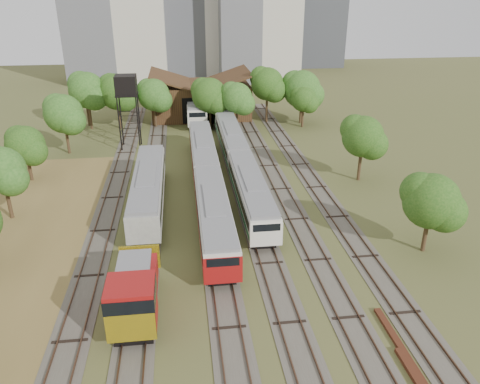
{
  "coord_description": "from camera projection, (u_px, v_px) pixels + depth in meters",
  "views": [
    {
      "loc": [
        -4.37,
        -20.86,
        20.33
      ],
      "look_at": [
        0.76,
        19.22,
        2.5
      ],
      "focal_mm": 35.0,
      "sensor_mm": 36.0,
      "label": 1
    }
  ],
  "objects": [
    {
      "name": "ground",
      "position": [
        269.0,
        361.0,
        27.64
      ],
      "size": [
        240.0,
        240.0,
        0.0
      ],
      "primitive_type": "plane",
      "color": "#475123",
      "rests_on": "ground"
    },
    {
      "name": "tracks",
      "position": [
        220.0,
        192.0,
        50.24
      ],
      "size": [
        24.6,
        80.0,
        0.19
      ],
      "color": "#4C473D",
      "rests_on": "ground"
    },
    {
      "name": "railcar_red_set",
      "position": [
        208.0,
        179.0,
        48.78
      ],
      "size": [
        2.82,
        34.58,
        3.48
      ],
      "color": "black",
      "rests_on": "ground"
    },
    {
      "name": "railcar_green_set",
      "position": [
        231.0,
        140.0,
        61.58
      ],
      "size": [
        2.73,
        52.08,
        3.37
      ],
      "color": "black",
      "rests_on": "ground"
    },
    {
      "name": "railcar_rear",
      "position": [
        195.0,
        107.0,
        77.39
      ],
      "size": [
        2.99,
        16.08,
        3.7
      ],
      "color": "black",
      "rests_on": "ground"
    },
    {
      "name": "shunter_locomotive",
      "position": [
        135.0,
        295.0,
        30.42
      ],
      "size": [
        3.0,
        8.1,
        3.93
      ],
      "color": "black",
      "rests_on": "ground"
    },
    {
      "name": "old_grey_coach",
      "position": [
        148.0,
        188.0,
        46.28
      ],
      "size": [
        2.91,
        18.0,
        3.6
      ],
      "color": "black",
      "rests_on": "ground"
    },
    {
      "name": "water_tower",
      "position": [
        126.0,
        87.0,
        60.97
      ],
      "size": [
        2.82,
        2.82,
        9.79
      ],
      "color": "black",
      "rests_on": "ground"
    },
    {
      "name": "rail_pile_far",
      "position": [
        399.0,
        345.0,
        28.71
      ],
      "size": [
        0.44,
        7.01,
        0.23
      ],
      "primitive_type": "cube",
      "color": "#4F2616",
      "rests_on": "ground"
    },
    {
      "name": "maintenance_shed",
      "position": [
        201.0,
        99.0,
        78.97
      ],
      "size": [
        16.45,
        11.55,
        7.58
      ],
      "color": "#3D2516",
      "rests_on": "ground"
    },
    {
      "name": "tree_band_left",
      "position": [
        5.0,
        173.0,
        42.06
      ],
      "size": [
        6.94,
        66.45,
        7.83
      ],
      "color": "#382616",
      "rests_on": "ground"
    },
    {
      "name": "tree_band_far",
      "position": [
        199.0,
        92.0,
        71.56
      ],
      "size": [
        38.69,
        9.84,
        8.75
      ],
      "color": "#382616",
      "rests_on": "ground"
    },
    {
      "name": "tree_band_right",
      "position": [
        361.0,
        142.0,
        51.14
      ],
      "size": [
        5.14,
        42.33,
        7.45
      ],
      "color": "#382616",
      "rests_on": "ground"
    },
    {
      "name": "tower_far_right",
      "position": [
        320.0,
        12.0,
        125.77
      ],
      "size": [
        12.0,
        12.0,
        28.0
      ],
      "primitive_type": "cube",
      "color": "#3E4045",
      "rests_on": "ground"
    }
  ]
}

